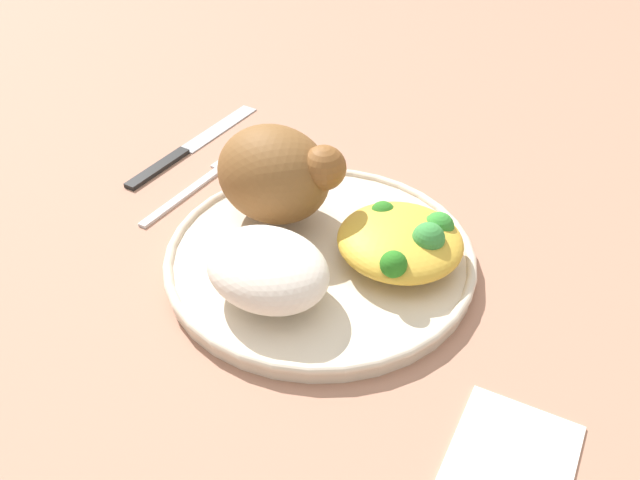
{
  "coord_description": "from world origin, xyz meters",
  "views": [
    {
      "loc": [
        0.25,
        -0.33,
        0.36
      ],
      "look_at": [
        0.0,
        0.0,
        0.03
      ],
      "focal_mm": 37.78,
      "sensor_mm": 36.0,
      "label": 1
    }
  ],
  "objects_px": {
    "mac_cheese_with_broccoli": "(402,240)",
    "fork": "(201,182)",
    "napkin": "(505,478)",
    "plate": "(320,257)",
    "roasted_chicken": "(277,174)",
    "rice_pile": "(264,267)",
    "knife": "(184,150)"
  },
  "relations": [
    {
      "from": "napkin",
      "to": "plate",
      "type": "bearing_deg",
      "value": 156.66
    },
    {
      "from": "plate",
      "to": "mac_cheese_with_broccoli",
      "type": "distance_m",
      "value": 0.07
    },
    {
      "from": "mac_cheese_with_broccoli",
      "to": "knife",
      "type": "xyz_separation_m",
      "value": [
        -0.27,
        0.02,
        -0.03
      ]
    },
    {
      "from": "rice_pile",
      "to": "plate",
      "type": "bearing_deg",
      "value": 87.32
    },
    {
      "from": "rice_pile",
      "to": "mac_cheese_with_broccoli",
      "type": "xyz_separation_m",
      "value": [
        0.06,
        0.09,
        -0.01
      ]
    },
    {
      "from": "fork",
      "to": "plate",
      "type": "bearing_deg",
      "value": -8.7
    },
    {
      "from": "mac_cheese_with_broccoli",
      "to": "fork",
      "type": "height_order",
      "value": "mac_cheese_with_broccoli"
    },
    {
      "from": "roasted_chicken",
      "to": "rice_pile",
      "type": "bearing_deg",
      "value": -55.58
    },
    {
      "from": "fork",
      "to": "knife",
      "type": "bearing_deg",
      "value": 150.52
    },
    {
      "from": "plate",
      "to": "knife",
      "type": "xyz_separation_m",
      "value": [
        -0.22,
        0.06,
        -0.0
      ]
    },
    {
      "from": "plate",
      "to": "rice_pile",
      "type": "xyz_separation_m",
      "value": [
        -0.0,
        -0.06,
        0.03
      ]
    },
    {
      "from": "plate",
      "to": "rice_pile",
      "type": "bearing_deg",
      "value": -92.68
    },
    {
      "from": "knife",
      "to": "plate",
      "type": "bearing_deg",
      "value": -14.44
    },
    {
      "from": "mac_cheese_with_broccoli",
      "to": "napkin",
      "type": "xyz_separation_m",
      "value": [
        0.15,
        -0.12,
        -0.03
      ]
    },
    {
      "from": "plate",
      "to": "roasted_chicken",
      "type": "xyz_separation_m",
      "value": [
        -0.06,
        0.02,
        0.05
      ]
    },
    {
      "from": "rice_pile",
      "to": "knife",
      "type": "relative_size",
      "value": 0.5
    },
    {
      "from": "rice_pile",
      "to": "fork",
      "type": "height_order",
      "value": "rice_pile"
    },
    {
      "from": "roasted_chicken",
      "to": "rice_pile",
      "type": "relative_size",
      "value": 1.14
    },
    {
      "from": "knife",
      "to": "napkin",
      "type": "bearing_deg",
      "value": -18.88
    },
    {
      "from": "rice_pile",
      "to": "napkin",
      "type": "distance_m",
      "value": 0.21
    },
    {
      "from": "fork",
      "to": "mac_cheese_with_broccoli",
      "type": "bearing_deg",
      "value": 2.02
    },
    {
      "from": "roasted_chicken",
      "to": "fork",
      "type": "distance_m",
      "value": 0.12
    },
    {
      "from": "rice_pile",
      "to": "fork",
      "type": "relative_size",
      "value": 0.67
    },
    {
      "from": "fork",
      "to": "napkin",
      "type": "distance_m",
      "value": 0.38
    },
    {
      "from": "plate",
      "to": "roasted_chicken",
      "type": "height_order",
      "value": "roasted_chicken"
    },
    {
      "from": "plate",
      "to": "napkin",
      "type": "bearing_deg",
      "value": -23.34
    },
    {
      "from": "plate",
      "to": "knife",
      "type": "height_order",
      "value": "plate"
    },
    {
      "from": "fork",
      "to": "knife",
      "type": "relative_size",
      "value": 0.75
    },
    {
      "from": "mac_cheese_with_broccoli",
      "to": "roasted_chicken",
      "type": "bearing_deg",
      "value": -172.37
    },
    {
      "from": "roasted_chicken",
      "to": "fork",
      "type": "height_order",
      "value": "roasted_chicken"
    },
    {
      "from": "plate",
      "to": "mac_cheese_with_broccoli",
      "type": "xyz_separation_m",
      "value": [
        0.06,
        0.03,
        0.02
      ]
    },
    {
      "from": "mac_cheese_with_broccoli",
      "to": "fork",
      "type": "relative_size",
      "value": 0.69
    }
  ]
}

